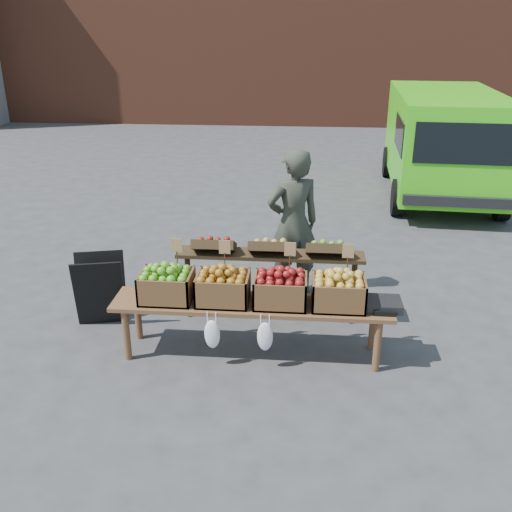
# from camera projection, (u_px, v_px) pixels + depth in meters

# --- Properties ---
(ground) EXTENTS (80.00, 80.00, 0.00)m
(ground) POSITION_uv_depth(u_px,v_px,m) (327.00, 339.00, 5.96)
(ground) COLOR #3F3F41
(delivery_van) EXTENTS (2.23, 4.39, 1.91)m
(delivery_van) POSITION_uv_depth(u_px,v_px,m) (442.00, 145.00, 10.52)
(delivery_van) COLOR #43D818
(delivery_van) RESTS_ON ground
(vendor) EXTENTS (0.77, 0.65, 1.78)m
(vendor) POSITION_uv_depth(u_px,v_px,m) (293.00, 224.00, 6.64)
(vendor) COLOR #32382C
(vendor) RESTS_ON ground
(chalkboard_sign) EXTENTS (0.58, 0.40, 0.79)m
(chalkboard_sign) POSITION_uv_depth(u_px,v_px,m) (100.00, 290.00, 6.15)
(chalkboard_sign) COLOR black
(chalkboard_sign) RESTS_ON ground
(back_table) EXTENTS (2.10, 0.44, 1.04)m
(back_table) POSITION_uv_depth(u_px,v_px,m) (270.00, 277.00, 6.16)
(back_table) COLOR #342615
(back_table) RESTS_ON ground
(display_bench) EXTENTS (2.70, 0.56, 0.57)m
(display_bench) POSITION_uv_depth(u_px,v_px,m) (252.00, 328.00, 5.60)
(display_bench) COLOR brown
(display_bench) RESTS_ON ground
(crate_golden_apples) EXTENTS (0.50, 0.40, 0.28)m
(crate_golden_apples) POSITION_uv_depth(u_px,v_px,m) (167.00, 286.00, 5.50)
(crate_golden_apples) COLOR #3C8323
(crate_golden_apples) RESTS_ON display_bench
(crate_russet_pears) EXTENTS (0.50, 0.40, 0.28)m
(crate_russet_pears) POSITION_uv_depth(u_px,v_px,m) (223.00, 288.00, 5.46)
(crate_russet_pears) COLOR #A66C19
(crate_russet_pears) RESTS_ON display_bench
(crate_red_apples) EXTENTS (0.50, 0.40, 0.28)m
(crate_red_apples) POSITION_uv_depth(u_px,v_px,m) (280.00, 291.00, 5.42)
(crate_red_apples) COLOR maroon
(crate_red_apples) RESTS_ON display_bench
(crate_green_apples) EXTENTS (0.50, 0.40, 0.28)m
(crate_green_apples) POSITION_uv_depth(u_px,v_px,m) (338.00, 293.00, 5.37)
(crate_green_apples) COLOR gold
(crate_green_apples) RESTS_ON display_bench
(weighing_scale) EXTENTS (0.34, 0.30, 0.08)m
(weighing_scale) POSITION_uv_depth(u_px,v_px,m) (383.00, 304.00, 5.38)
(weighing_scale) COLOR black
(weighing_scale) RESTS_ON display_bench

